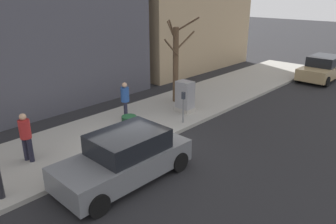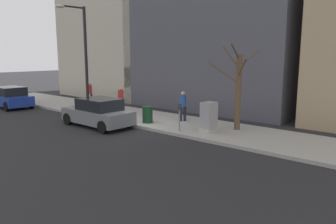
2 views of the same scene
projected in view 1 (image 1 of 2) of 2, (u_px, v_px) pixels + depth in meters
The scene contains 10 objects.
ground_plane at pixel (138, 153), 11.68m from camera, with size 120.00×120.00×0.00m, color #232326.
sidewalk at pixel (104, 135), 12.93m from camera, with size 4.00×36.00×0.15m, color #9E9B93.
parked_car_tan at pixel (322, 68), 21.02m from camera, with size 1.93×4.21×1.52m.
parked_car_grey at pixel (125, 158), 9.80m from camera, with size 1.97×4.22×1.52m.
parking_meter at pixel (183, 104), 13.68m from camera, with size 0.14×0.10×1.35m.
utility_box at pixel (185, 97), 15.04m from camera, with size 0.83×0.61×1.43m.
bare_tree at pixel (176, 62), 15.93m from camera, with size 2.23×2.08×4.20m.
trash_bin at pixel (129, 127), 12.32m from camera, with size 0.56×0.56×0.90m, color #14381E.
pedestrian_near_meter at pixel (125, 99), 13.99m from camera, with size 0.36×0.36×1.66m.
pedestrian_midblock at pixel (26, 135), 10.51m from camera, with size 0.39×0.36×1.66m.
Camera 1 is at (-7.89, 6.92, 5.44)m, focal length 35.00 mm.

